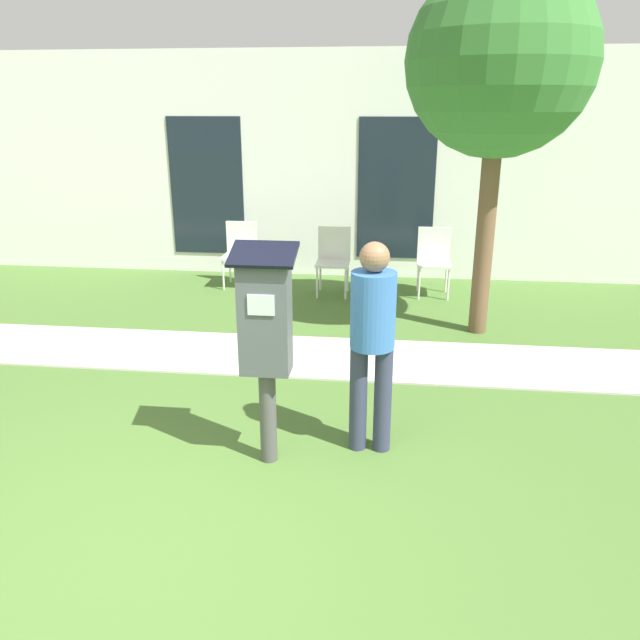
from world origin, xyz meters
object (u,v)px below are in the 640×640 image
(parking_meter, at_px, (265,328))
(outdoor_chair_middle, at_px, (333,255))
(person_standing, at_px, (372,332))
(outdoor_chair_right, at_px, (434,256))
(outdoor_chair_left, at_px, (240,249))

(parking_meter, xyz_separation_m, outdoor_chair_middle, (0.05, 4.31, -0.49))
(person_standing, bearing_deg, outdoor_chair_right, 117.06)
(person_standing, xyz_separation_m, outdoor_chair_left, (-2.01, 4.31, -0.40))
(parking_meter, distance_m, outdoor_chair_middle, 4.34)
(outdoor_chair_left, bearing_deg, parking_meter, -76.55)
(parking_meter, relative_size, outdoor_chair_right, 1.77)
(outdoor_chair_left, relative_size, outdoor_chair_right, 1.00)
(outdoor_chair_middle, bearing_deg, outdoor_chair_left, 165.14)
(outdoor_chair_left, xyz_separation_m, outdoor_chair_right, (2.69, -0.14, 0.00))
(person_standing, relative_size, outdoor_chair_right, 1.76)
(person_standing, relative_size, outdoor_chair_left, 1.76)
(outdoor_chair_left, bearing_deg, person_standing, -67.39)
(parking_meter, distance_m, outdoor_chair_right, 4.66)
(parking_meter, height_order, person_standing, parking_meter)
(outdoor_chair_left, height_order, outdoor_chair_middle, same)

